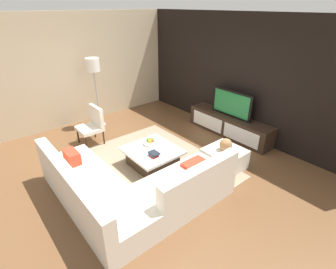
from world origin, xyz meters
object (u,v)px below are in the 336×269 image
at_px(decorative_ball, 226,145).
at_px(floor_lamp, 93,69).
at_px(sectional_couch, 128,190).
at_px(fruit_bowl, 151,142).
at_px(media_console, 229,125).
at_px(book_stack, 154,154).
at_px(coffee_table, 152,157).
at_px(television, 232,104).
at_px(accent_chair_near, 93,123).
at_px(ottoman, 224,159).

bearing_deg(decorative_ball, floor_lamp, -164.39).
distance_m(sectional_couch, fruit_bowl, 1.35).
bearing_deg(media_console, fruit_bowl, -97.37).
distance_m(media_console, book_stack, 2.42).
distance_m(floor_lamp, book_stack, 2.92).
bearing_deg(floor_lamp, media_console, 40.44).
bearing_deg(coffee_table, sectional_couch, -56.71).
xyz_separation_m(decorative_ball, book_stack, (-0.74, -1.17, -0.10)).
height_order(sectional_couch, coffee_table, sectional_couch).
bearing_deg(floor_lamp, book_stack, -4.50).
xyz_separation_m(television, book_stack, (0.12, -2.42, -0.40)).
relative_size(floor_lamp, book_stack, 8.57).
xyz_separation_m(accent_chair_near, decorative_ball, (2.63, 1.50, 0.03)).
height_order(sectional_couch, decorative_ball, sectional_couch).
distance_m(ottoman, fruit_bowl, 1.51).
bearing_deg(book_stack, coffee_table, 151.29).
relative_size(sectional_couch, fruit_bowl, 9.06).
distance_m(sectional_couch, ottoman, 2.05).
distance_m(media_console, decorative_ball, 1.53).
xyz_separation_m(media_console, sectional_couch, (0.54, -3.26, 0.04)).
height_order(coffee_table, accent_chair_near, accent_chair_near).
height_order(accent_chair_near, ottoman, accent_chair_near).
distance_m(television, sectional_couch, 3.35).
distance_m(accent_chair_near, decorative_ball, 3.03).
bearing_deg(decorative_ball, television, 124.65).
height_order(accent_chair_near, decorative_ball, accent_chair_near).
bearing_deg(media_console, accent_chair_near, -122.93).
height_order(floor_lamp, fruit_bowl, floor_lamp).
bearing_deg(ottoman, media_console, 124.66).
xyz_separation_m(floor_lamp, ottoman, (3.44, 0.96, -1.30)).
xyz_separation_m(sectional_couch, decorative_ball, (0.32, 2.02, 0.23)).
relative_size(media_console, accent_chair_near, 2.56).
height_order(decorative_ball, book_stack, decorative_ball).
height_order(media_console, fruit_bowl, fruit_bowl).
height_order(television, floor_lamp, floor_lamp).
bearing_deg(media_console, coffee_table, -92.49).
xyz_separation_m(floor_lamp, decorative_ball, (3.44, 0.96, -0.98)).
distance_m(floor_lamp, ottoman, 3.80).
bearing_deg(book_stack, fruit_bowl, 151.33).
height_order(ottoman, fruit_bowl, fruit_bowl).
height_order(television, fruit_bowl, television).
height_order(sectional_couch, book_stack, sectional_couch).
height_order(fruit_bowl, book_stack, fruit_bowl).
distance_m(decorative_ball, book_stack, 1.39).
xyz_separation_m(television, coffee_table, (-0.10, -2.30, -0.62)).
bearing_deg(television, decorative_ball, -55.35).
height_order(ottoman, decorative_ball, decorative_ball).
relative_size(media_console, decorative_ball, 9.11).
relative_size(accent_chair_near, fruit_bowl, 3.11).
bearing_deg(floor_lamp, accent_chair_near, -33.74).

